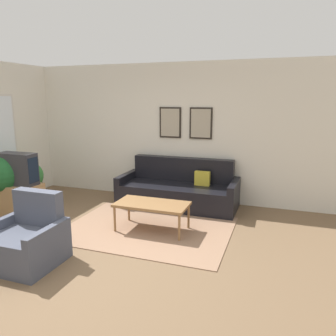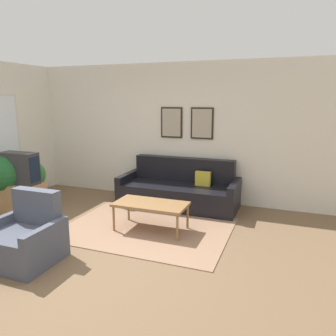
{
  "view_description": "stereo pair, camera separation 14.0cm",
  "coord_description": "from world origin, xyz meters",
  "px_view_note": "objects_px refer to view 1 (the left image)",
  "views": [
    {
      "loc": [
        2.41,
        -3.37,
        2.01
      ],
      "look_at": [
        0.6,
        1.79,
        0.85
      ],
      "focal_mm": 35.0,
      "sensor_mm": 36.0,
      "label": 1
    },
    {
      "loc": [
        2.54,
        -3.33,
        2.01
      ],
      "look_at": [
        0.6,
        1.79,
        0.85
      ],
      "focal_mm": 35.0,
      "sensor_mm": 36.0,
      "label": 2
    }
  ],
  "objects_px": {
    "couch": "(179,190)",
    "coffee_table": "(152,205)",
    "tv": "(17,169)",
    "armchair": "(26,241)",
    "potted_plant_tall": "(4,176)"
  },
  "relations": [
    {
      "from": "couch",
      "to": "coffee_table",
      "type": "relative_size",
      "value": 2.0
    },
    {
      "from": "tv",
      "to": "coffee_table",
      "type": "bearing_deg",
      "value": 1.84
    },
    {
      "from": "armchair",
      "to": "potted_plant_tall",
      "type": "bearing_deg",
      "value": 124.24
    },
    {
      "from": "coffee_table",
      "to": "armchair",
      "type": "xyz_separation_m",
      "value": [
        -1.09,
        -1.46,
        -0.12
      ]
    },
    {
      "from": "couch",
      "to": "potted_plant_tall",
      "type": "height_order",
      "value": "potted_plant_tall"
    },
    {
      "from": "potted_plant_tall",
      "to": "tv",
      "type": "bearing_deg",
      "value": 10.27
    },
    {
      "from": "couch",
      "to": "armchair",
      "type": "bearing_deg",
      "value": -111.98
    },
    {
      "from": "couch",
      "to": "armchair",
      "type": "height_order",
      "value": "couch"
    },
    {
      "from": "tv",
      "to": "armchair",
      "type": "height_order",
      "value": "tv"
    },
    {
      "from": "armchair",
      "to": "coffee_table",
      "type": "bearing_deg",
      "value": 36.26
    },
    {
      "from": "couch",
      "to": "potted_plant_tall",
      "type": "xyz_separation_m",
      "value": [
        -2.77,
        -1.43,
        0.39
      ]
    },
    {
      "from": "coffee_table",
      "to": "potted_plant_tall",
      "type": "bearing_deg",
      "value": -177.33
    },
    {
      "from": "couch",
      "to": "coffee_table",
      "type": "height_order",
      "value": "couch"
    },
    {
      "from": "coffee_table",
      "to": "tv",
      "type": "bearing_deg",
      "value": -178.16
    },
    {
      "from": "tv",
      "to": "potted_plant_tall",
      "type": "distance_m",
      "value": 0.3
    }
  ]
}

